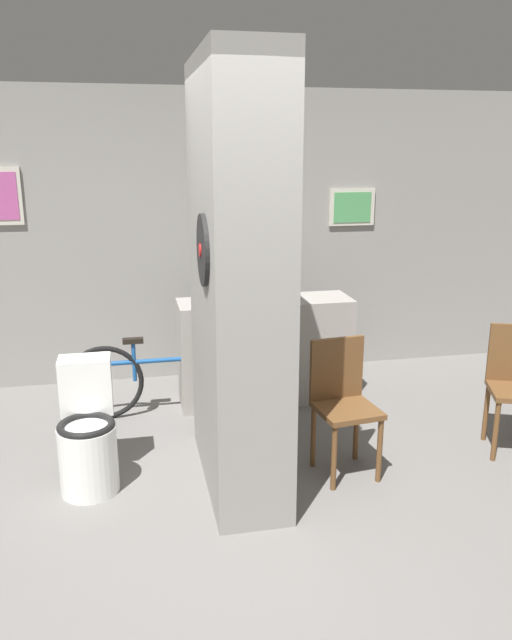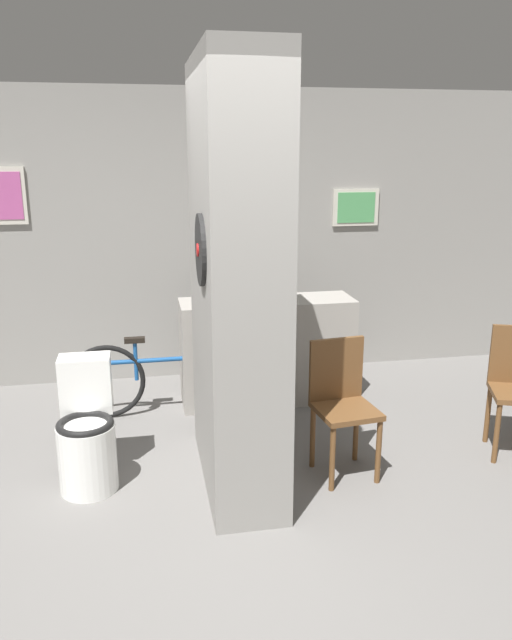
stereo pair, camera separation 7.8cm
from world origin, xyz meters
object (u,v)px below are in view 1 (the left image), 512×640
at_px(bottle_tall, 248,285).
at_px(toilet, 88,436).
at_px(chair_near_pillar, 343,400).
at_px(bicycle, 165,377).

bearing_deg(bottle_tall, toilet, -136.46).
height_order(toilet, bottle_tall, bottle_tall).
relative_size(chair_near_pillar, bottle_tall, 2.82).
height_order(toilet, bicycle, toilet).
xyz_separation_m(bicycle, bottle_tall, (0.72, 0.19, 0.68)).
height_order(toilet, chair_near_pillar, chair_near_pillar).
bearing_deg(bottle_tall, bicycle, -165.39).
relative_size(toilet, chair_near_pillar, 0.90).
bearing_deg(toilet, bicycle, 61.65).
bearing_deg(toilet, bottle_tall, 43.54).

